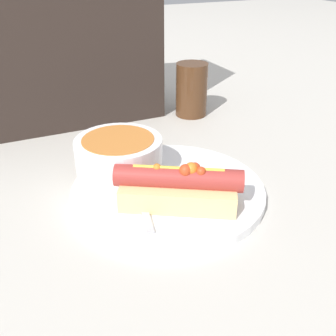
{
  "coord_description": "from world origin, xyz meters",
  "views": [
    {
      "loc": [
        -0.19,
        -0.41,
        0.29
      ],
      "look_at": [
        0.0,
        0.0,
        0.04
      ],
      "focal_mm": 42.0,
      "sensor_mm": 36.0,
      "label": 1
    }
  ],
  "objects_px": {
    "soup_bowl": "(119,156)",
    "spoon": "(137,180)",
    "seated_diner": "(44,13)",
    "drinking_glass": "(192,90)",
    "hot_dog": "(179,187)"
  },
  "relations": [
    {
      "from": "soup_bowl",
      "to": "spoon",
      "type": "xyz_separation_m",
      "value": [
        0.01,
        -0.03,
        -0.03
      ]
    },
    {
      "from": "soup_bowl",
      "to": "seated_diner",
      "type": "height_order",
      "value": "seated_diner"
    },
    {
      "from": "drinking_glass",
      "to": "hot_dog",
      "type": "bearing_deg",
      "value": -120.45
    },
    {
      "from": "soup_bowl",
      "to": "spoon",
      "type": "bearing_deg",
      "value": -64.8
    },
    {
      "from": "soup_bowl",
      "to": "seated_diner",
      "type": "xyz_separation_m",
      "value": [
        -0.03,
        0.3,
        0.15
      ]
    },
    {
      "from": "hot_dog",
      "to": "soup_bowl",
      "type": "bearing_deg",
      "value": 144.38
    },
    {
      "from": "hot_dog",
      "to": "drinking_glass",
      "type": "xyz_separation_m",
      "value": [
        0.17,
        0.29,
        0.02
      ]
    },
    {
      "from": "hot_dog",
      "to": "seated_diner",
      "type": "distance_m",
      "value": 0.43
    },
    {
      "from": "hot_dog",
      "to": "soup_bowl",
      "type": "xyz_separation_m",
      "value": [
        -0.04,
        0.1,
        0.01
      ]
    },
    {
      "from": "soup_bowl",
      "to": "seated_diner",
      "type": "distance_m",
      "value": 0.33
    },
    {
      "from": "drinking_glass",
      "to": "spoon",
      "type": "bearing_deg",
      "value": -132.0
    },
    {
      "from": "spoon",
      "to": "seated_diner",
      "type": "relative_size",
      "value": 0.34
    },
    {
      "from": "seated_diner",
      "to": "spoon",
      "type": "bearing_deg",
      "value": -82.32
    },
    {
      "from": "soup_bowl",
      "to": "spoon",
      "type": "relative_size",
      "value": 0.74
    },
    {
      "from": "drinking_glass",
      "to": "soup_bowl",
      "type": "bearing_deg",
      "value": -137.84
    }
  ]
}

